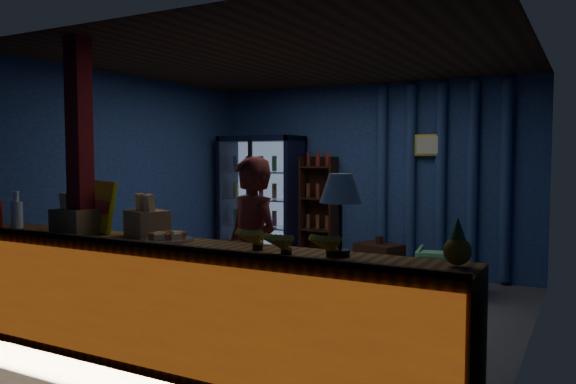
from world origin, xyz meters
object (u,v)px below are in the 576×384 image
object	(u,v)px
shopkeeper	(251,254)
table_lamp	(340,192)
green_chair	(443,271)
pastry_tray	(168,238)

from	to	relation	value
shopkeeper	table_lamp	bearing A→B (deg)	-2.29
green_chair	pastry_tray	bearing A→B (deg)	57.45
green_chair	table_lamp	world-z (taller)	table_lamp
shopkeeper	green_chair	world-z (taller)	shopkeeper
shopkeeper	pastry_tray	distance (m)	0.70
table_lamp	shopkeeper	bearing A→B (deg)	154.23
green_chair	table_lamp	bearing A→B (deg)	82.00
shopkeeper	pastry_tray	world-z (taller)	shopkeeper
shopkeeper	green_chair	size ratio (longest dim) A/B	2.66
green_chair	table_lamp	xyz separation A→B (m)	(0.04, -3.13, 1.10)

